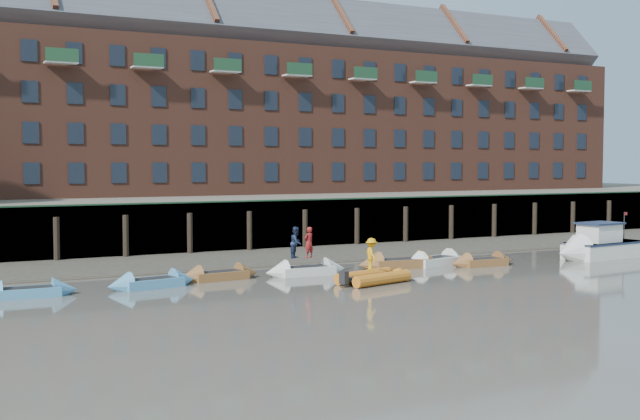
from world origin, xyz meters
TOP-DOWN VIEW (x-y plane):
  - ground at (0.00, 0.00)m, footprint 220.00×220.00m
  - foreshore at (0.00, 18.00)m, footprint 110.00×8.00m
  - mud_band at (0.00, 14.60)m, footprint 110.00×1.60m
  - river_wall at (-0.00, 22.38)m, footprint 110.00×1.23m
  - bank_terrace at (0.00, 36.00)m, footprint 110.00×28.00m
  - apartment_terrace at (-0.00, 36.99)m, footprint 80.60×15.56m
  - rowboat_0 at (-17.08, 9.71)m, footprint 4.13×1.27m
  - rowboat_1 at (-11.64, 9.83)m, footprint 4.45×1.95m
  - rowboat_2 at (-8.04, 10.73)m, footprint 4.32×1.62m
  - rowboat_3 at (-3.51, 10.31)m, footprint 4.47×1.42m
  - rowboat_4 at (2.29, 10.50)m, footprint 5.06×1.90m
  - rowboat_5 at (4.64, 10.49)m, footprint 4.81×2.27m
  - rowboat_6 at (6.88, 9.11)m, footprint 4.17×1.31m
  - rib_tender at (-1.74, 6.39)m, footprint 3.92×2.64m
  - motor_launch at (14.73, 8.74)m, footprint 6.88×2.93m
  - person_rower_a at (-3.34, 10.34)m, footprint 0.68×0.56m
  - person_rower_b at (-3.95, 10.55)m, footprint 0.99×0.99m
  - person_rib_crew at (-2.00, 6.31)m, footprint 0.77×1.10m

SIDE VIEW (x-z plane):
  - ground at x=0.00m, z-range 0.00..0.00m
  - foreshore at x=0.00m, z-range -0.25..0.25m
  - mud_band at x=0.00m, z-range -0.05..0.05m
  - rowboat_0 at x=-17.08m, z-range -0.38..0.81m
  - rowboat_6 at x=6.88m, z-range -0.39..0.81m
  - rowboat_2 at x=-8.04m, z-range -0.40..0.83m
  - rowboat_1 at x=-11.64m, z-range -0.40..0.85m
  - rowboat_3 at x=-3.51m, z-range -0.42..0.87m
  - rowboat_5 at x=4.64m, z-range -0.43..0.91m
  - rowboat_4 at x=2.29m, z-range -0.46..0.97m
  - rib_tender at x=-1.74m, z-range -0.04..0.62m
  - motor_launch at x=14.73m, z-range -0.67..2.08m
  - person_rib_crew at x=-2.00m, z-range 0.62..2.17m
  - river_wall at x=0.00m, z-range -0.06..3.24m
  - bank_terrace at x=0.00m, z-range 0.00..3.20m
  - person_rower_a at x=-3.34m, z-range 0.87..2.46m
  - person_rower_b at x=-3.95m, z-range 0.87..2.49m
  - apartment_terrace at x=0.00m, z-range 2.34..23.31m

